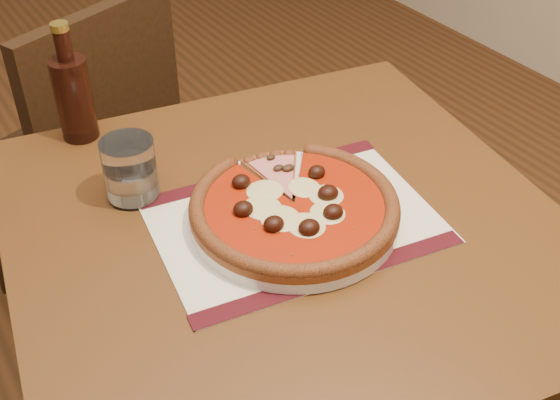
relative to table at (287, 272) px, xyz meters
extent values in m
cube|color=#5A3215|center=(0.00, 0.00, 0.08)|extent=(0.92, 0.92, 0.04)
cylinder|color=#5A3215|center=(-0.29, 0.40, -0.29)|extent=(0.05, 0.05, 0.71)
cylinder|color=#5A3215|center=(0.40, 0.29, -0.29)|extent=(0.05, 0.05, 0.71)
cube|color=black|center=(-0.10, 0.83, -0.23)|extent=(0.52, 0.52, 0.04)
cylinder|color=black|center=(0.00, 1.05, -0.45)|extent=(0.03, 0.03, 0.39)
cylinder|color=black|center=(0.12, 0.73, -0.45)|extent=(0.03, 0.03, 0.39)
cylinder|color=black|center=(-0.20, 0.60, -0.45)|extent=(0.03, 0.03, 0.39)
cube|color=black|center=(-0.04, 0.66, 0.00)|extent=(0.39, 0.18, 0.42)
cube|color=silver|center=(0.01, 0.00, 0.10)|extent=(0.45, 0.35, 0.00)
cylinder|color=white|center=(0.01, 0.00, 0.11)|extent=(0.31, 0.31, 0.02)
cylinder|color=brown|center=(0.01, 0.00, 0.13)|extent=(0.31, 0.31, 0.01)
torus|color=brown|center=(0.01, 0.00, 0.13)|extent=(0.31, 0.31, 0.02)
cylinder|color=#9A1207|center=(0.01, 0.00, 0.13)|extent=(0.27, 0.27, 0.00)
ellipsoid|color=beige|center=(-0.01, 0.04, 0.14)|extent=(0.05, 0.05, 0.01)
ellipsoid|color=beige|center=(-0.06, 0.02, 0.14)|extent=(0.05, 0.05, 0.01)
ellipsoid|color=beige|center=(-0.03, -0.03, 0.14)|extent=(0.05, 0.05, 0.01)
ellipsoid|color=beige|center=(-0.01, -0.08, 0.14)|extent=(0.05, 0.05, 0.01)
ellipsoid|color=beige|center=(0.04, -0.04, 0.14)|extent=(0.05, 0.05, 0.01)
ellipsoid|color=beige|center=(0.09, -0.02, 0.14)|extent=(0.05, 0.05, 0.01)
ellipsoid|color=beige|center=(0.05, 0.03, 0.14)|extent=(0.05, 0.05, 0.01)
ellipsoid|color=black|center=(-0.02, 0.05, 0.15)|extent=(0.03, 0.03, 0.02)
ellipsoid|color=black|center=(-0.08, 0.02, 0.15)|extent=(0.03, 0.03, 0.02)
ellipsoid|color=black|center=(-0.04, -0.03, 0.15)|extent=(0.03, 0.03, 0.02)
ellipsoid|color=black|center=(-0.01, -0.09, 0.15)|extent=(0.03, 0.03, 0.02)
ellipsoid|color=black|center=(0.04, -0.05, 0.15)|extent=(0.03, 0.03, 0.02)
ellipsoid|color=black|center=(0.10, -0.03, 0.15)|extent=(0.03, 0.03, 0.02)
ellipsoid|color=black|center=(0.06, 0.03, 0.15)|extent=(0.03, 0.03, 0.02)
ellipsoid|color=#322012|center=(0.04, 0.05, 0.14)|extent=(0.02, 0.01, 0.01)
ellipsoid|color=#322012|center=(0.04, 0.10, 0.14)|extent=(0.02, 0.01, 0.01)
ellipsoid|color=#322012|center=(0.02, 0.06, 0.14)|extent=(0.02, 0.01, 0.01)
cylinder|color=white|center=(-0.16, 0.19, 0.15)|extent=(0.10, 0.10, 0.10)
cylinder|color=#35140D|center=(-0.17, 0.39, 0.17)|extent=(0.06, 0.06, 0.15)
cylinder|color=#35140D|center=(-0.17, 0.39, 0.27)|extent=(0.03, 0.03, 0.06)
cylinder|color=#A08D35|center=(-0.17, 0.39, 0.30)|extent=(0.03, 0.03, 0.01)
camera|label=1|loc=(-0.44, -0.67, 0.77)|focal=45.00mm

